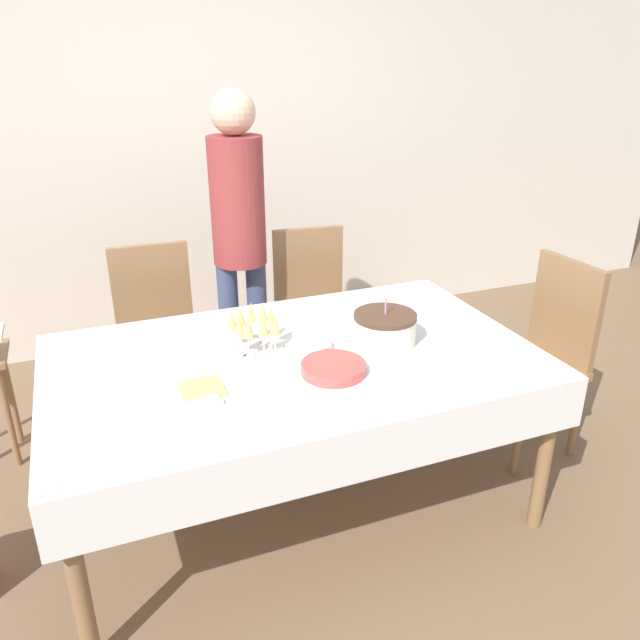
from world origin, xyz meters
name	(u,v)px	position (x,y,z in m)	size (l,w,h in m)	color
ground_plane	(296,501)	(0.00, 0.00, 0.00)	(12.00, 12.00, 0.00)	brown
wall_back	(188,138)	(0.00, 1.97, 1.35)	(8.00, 0.05, 2.70)	silver
dining_table	(294,377)	(0.00, 0.00, 0.63)	(1.94, 1.17, 0.73)	white
dining_chair_far_left	(158,331)	(-0.43, 0.91, 0.53)	(0.43, 0.43, 0.96)	olive
dining_chair_far_right	(314,308)	(0.44, 0.91, 0.53)	(0.45, 0.45, 0.96)	olive
dining_chair_right_end	(543,348)	(1.29, 0.01, 0.53)	(0.45, 0.45, 0.96)	olive
birthday_cake	(385,328)	(0.39, -0.03, 0.80)	(0.26, 0.26, 0.20)	silver
champagne_tray	(254,328)	(-0.13, 0.10, 0.83)	(0.29, 0.29, 0.18)	silver
plate_stack_main	(333,368)	(0.09, -0.20, 0.75)	(0.25, 0.25, 0.04)	#CC4C47
plate_stack_dessert	(308,345)	(0.08, 0.03, 0.75)	(0.19, 0.19, 0.03)	silver
cake_knife	(430,364)	(0.47, -0.27, 0.73)	(0.30, 0.07, 0.00)	silver
fork_pile	(197,406)	(-0.44, -0.26, 0.74)	(0.18, 0.09, 0.02)	silver
napkin_pile	(202,389)	(-0.40, -0.14, 0.74)	(0.15, 0.15, 0.01)	#E0D166
person_standing	(239,225)	(0.05, 0.97, 1.03)	(0.28, 0.28, 1.70)	#3F4C72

